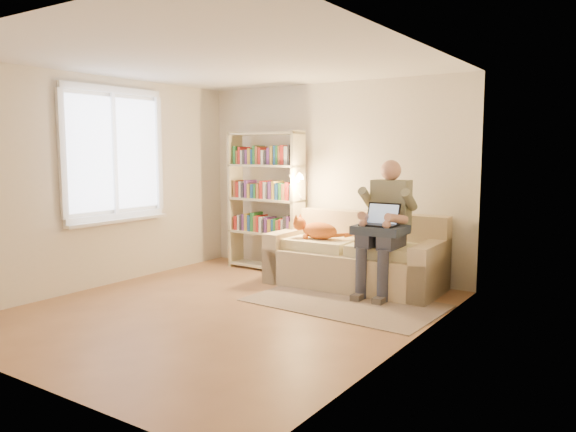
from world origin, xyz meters
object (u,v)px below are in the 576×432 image
Objects in this scene: sofa at (356,260)px; cat at (315,230)px; bookshelf at (266,194)px; person at (386,220)px; laptop at (385,220)px.

sofa reaches higher than cat.
sofa is 1.69m from bookshelf.
person is (0.45, -0.15, 0.56)m from sofa.
sofa is at bearing 14.77° from cat.
bookshelf is at bearing 161.10° from cat.
sofa is at bearing 160.43° from person.
bookshelf reaches higher than cat.
laptop is 2.07m from bookshelf.
person is at bearing -1.40° from cat.
sofa is 2.98× the size of cat.
cat is at bearing -165.23° from sofa.
cat is (-0.97, -0.01, -0.19)m from person.
laptop reaches higher than cat.
laptop is at bearing -31.91° from sofa.
cat is 0.37× the size of bookshelf.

